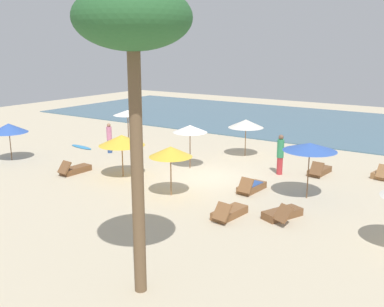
% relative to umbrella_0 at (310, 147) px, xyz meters
% --- Properties ---
extents(ground_plane, '(60.00, 60.00, 0.00)m').
position_rel_umbrella_0_xyz_m(ground_plane, '(-4.68, 0.17, -2.11)').
color(ground_plane, beige).
extents(ocean_water, '(48.00, 16.00, 0.06)m').
position_rel_umbrella_0_xyz_m(ocean_water, '(-4.68, 17.17, -2.08)').
color(ocean_water, '#476B7F').
rests_on(ocean_water, ground_plane).
extents(umbrella_0, '(2.11, 2.11, 2.28)m').
position_rel_umbrella_0_xyz_m(umbrella_0, '(0.00, 0.00, 0.00)').
color(umbrella_0, brown).
rests_on(umbrella_0, ground_plane).
extents(umbrella_1, '(2.14, 2.14, 1.98)m').
position_rel_umbrella_0_xyz_m(umbrella_1, '(-8.22, -1.86, -0.38)').
color(umbrella_1, olive).
rests_on(umbrella_1, ground_plane).
extents(umbrella_2, '(1.95, 1.95, 1.99)m').
position_rel_umbrella_0_xyz_m(umbrella_2, '(-15.26, -2.93, -0.38)').
color(umbrella_2, brown).
rests_on(umbrella_2, ground_plane).
extents(umbrella_4, '(1.76, 1.76, 2.06)m').
position_rel_umbrella_0_xyz_m(umbrella_4, '(-4.72, -2.80, -0.27)').
color(umbrella_4, olive).
rests_on(umbrella_4, ground_plane).
extents(umbrella_5, '(1.95, 1.95, 2.04)m').
position_rel_umbrella_0_xyz_m(umbrella_5, '(-5.27, 4.85, -0.29)').
color(umbrella_5, olive).
rests_on(umbrella_5, ground_plane).
extents(umbrella_6, '(1.70, 1.70, 2.18)m').
position_rel_umbrella_0_xyz_m(umbrella_6, '(-6.41, 1.08, -0.11)').
color(umbrella_6, brown).
rests_on(umbrella_6, ground_plane).
extents(umbrella_8, '(1.72, 1.72, 2.21)m').
position_rel_umbrella_0_xyz_m(umbrella_8, '(-12.30, 3.09, -0.06)').
color(umbrella_8, brown).
rests_on(umbrella_8, ground_plane).
extents(lounger_0, '(1.21, 1.79, 0.68)m').
position_rel_umbrella_0_xyz_m(lounger_0, '(0.01, -2.54, -1.95)').
color(lounger_0, brown).
rests_on(lounger_0, ground_plane).
extents(lounger_1, '(0.76, 1.70, 0.73)m').
position_rel_umbrella_0_xyz_m(lounger_1, '(-0.67, 3.60, -1.94)').
color(lounger_1, brown).
rests_on(lounger_1, ground_plane).
extents(lounger_2, '(0.72, 1.70, 0.73)m').
position_rel_umbrella_0_xyz_m(lounger_2, '(-2.25, -0.47, -1.94)').
color(lounger_2, brown).
rests_on(lounger_2, ground_plane).
extents(lounger_3, '(0.79, 1.74, 0.71)m').
position_rel_umbrella_0_xyz_m(lounger_3, '(-1.61, -3.54, -1.94)').
color(lounger_3, brown).
rests_on(lounger_3, ground_plane).
extents(lounger_4, '(0.68, 1.71, 0.70)m').
position_rel_umbrella_0_xyz_m(lounger_4, '(-10.54, -2.75, -1.95)').
color(lounger_4, brown).
rests_on(lounger_4, ground_plane).
extents(lounger_5, '(0.87, 1.73, 0.73)m').
position_rel_umbrella_0_xyz_m(lounger_5, '(1.95, 4.83, -1.94)').
color(lounger_5, olive).
rests_on(lounger_5, ground_plane).
extents(person_0, '(0.39, 0.39, 1.92)m').
position_rel_umbrella_0_xyz_m(person_0, '(-2.25, 2.54, -1.13)').
color(person_0, '#BF3338').
rests_on(person_0, ground_plane).
extents(person_1, '(0.36, 0.36, 1.71)m').
position_rel_umbrella_0_xyz_m(person_1, '(-12.03, 1.18, -1.24)').
color(person_1, '#2D4C8C').
rests_on(person_1, ground_plane).
extents(palm_1, '(2.62, 2.62, 7.29)m').
position_rel_umbrella_0_xyz_m(palm_1, '(-1.07, -9.00, 4.27)').
color(palm_1, brown).
rests_on(palm_1, ground_plane).
extents(surfboard, '(1.96, 0.69, 0.07)m').
position_rel_umbrella_0_xyz_m(surfboard, '(-14.41, 1.20, -2.08)').
color(surfboard, '#338CCC').
rests_on(surfboard, ground_plane).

